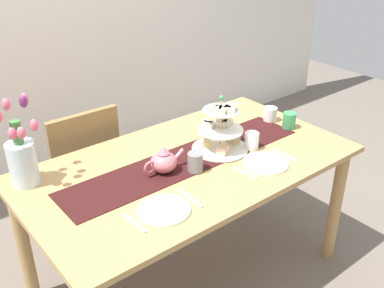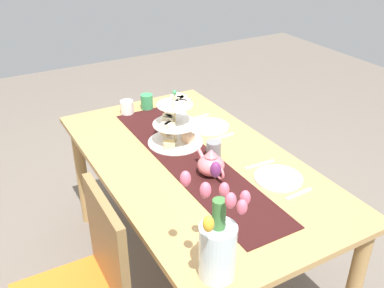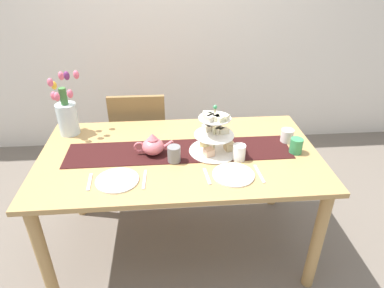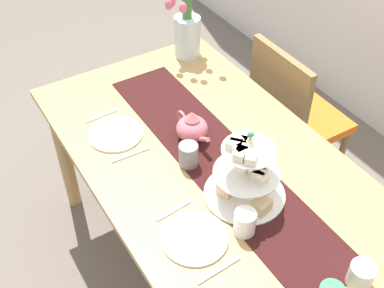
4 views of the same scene
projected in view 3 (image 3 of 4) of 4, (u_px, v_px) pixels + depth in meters
name	position (u px, v px, depth m)	size (l,w,h in m)	color
ground_plane	(181.00, 243.00, 2.44)	(8.00, 8.00, 0.00)	#6B6056
room_wall_rear	(170.00, 16.00, 3.15)	(6.00, 0.08, 2.60)	silver
dining_table	(180.00, 167.00, 2.11)	(1.69, 0.94, 0.76)	tan
chair_left	(140.00, 137.00, 2.77)	(0.42, 0.42, 0.91)	olive
table_runner	(179.00, 151.00, 2.07)	(1.37, 0.28, 0.00)	black
tiered_cake_stand	(215.00, 135.00, 2.02)	(0.30, 0.30, 0.30)	beige
teapot	(153.00, 146.00, 2.02)	(0.24, 0.13, 0.14)	#D66B75
tulip_vase	(67.00, 114.00, 2.21)	(0.19, 0.22, 0.43)	silver
cream_jug	(287.00, 136.00, 2.16)	(0.08, 0.08, 0.09)	white
dinner_plate_left	(117.00, 180.00, 1.81)	(0.23, 0.23, 0.01)	white
fork_left	(90.00, 182.00, 1.80)	(0.02, 0.15, 0.01)	silver
knife_left	(145.00, 179.00, 1.82)	(0.01, 0.17, 0.01)	silver
dinner_plate_right	(233.00, 175.00, 1.85)	(0.23, 0.23, 0.01)	white
fork_right	(207.00, 176.00, 1.84)	(0.02, 0.15, 0.01)	silver
knife_right	(259.00, 174.00, 1.86)	(0.01, 0.17, 0.01)	silver
mug_grey	(174.00, 154.00, 1.95)	(0.08, 0.08, 0.10)	slate
mug_white_text	(239.00, 152.00, 1.97)	(0.08, 0.08, 0.10)	white
mug_orange	(296.00, 146.00, 2.04)	(0.08, 0.08, 0.10)	#389356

